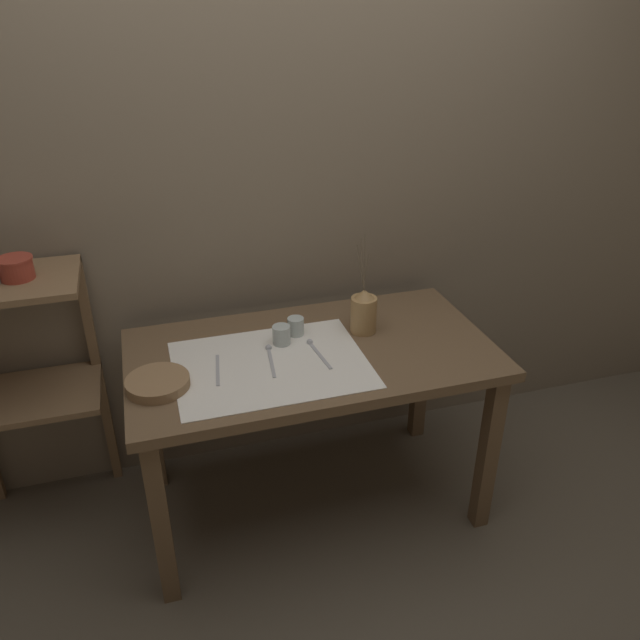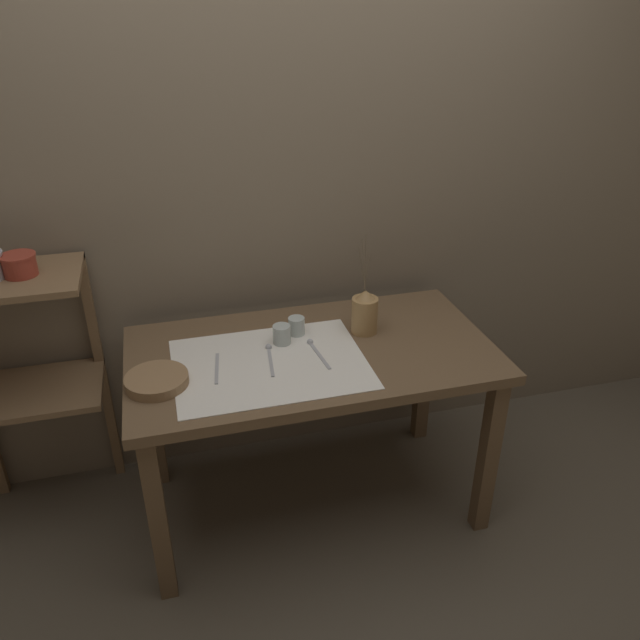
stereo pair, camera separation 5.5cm
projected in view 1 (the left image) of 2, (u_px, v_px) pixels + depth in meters
ground_plane at (313, 501)px, 2.65m from camera, size 12.00×12.00×0.00m
stone_wall_back at (278, 194)px, 2.49m from camera, size 7.00×0.06×2.40m
wooden_table at (312, 372)px, 2.35m from camera, size 1.35×0.73×0.75m
wooden_shelf_unit at (20, 354)px, 2.28m from camera, size 0.52×0.36×1.05m
linen_cloth at (271, 364)px, 2.21m from camera, size 0.68×0.52×0.00m
pitcher_with_flowers at (364, 312)px, 2.39m from camera, size 0.10×0.10×0.40m
wooden_bowl at (158, 383)px, 2.08m from camera, size 0.21×0.21×0.04m
glass_tumbler_near at (281, 335)px, 2.32m from camera, size 0.07×0.07×0.07m
glass_tumbler_far at (296, 326)px, 2.39m from camera, size 0.06×0.06×0.07m
fork_inner at (218, 370)px, 2.17m from camera, size 0.04×0.20×0.00m
spoon_outer at (270, 353)px, 2.27m from camera, size 0.04×0.21×0.02m
spoon_inner at (314, 347)px, 2.31m from camera, size 0.04×0.21×0.02m
metal_pot_small at (16, 267)px, 2.10m from camera, size 0.12×0.12×0.08m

